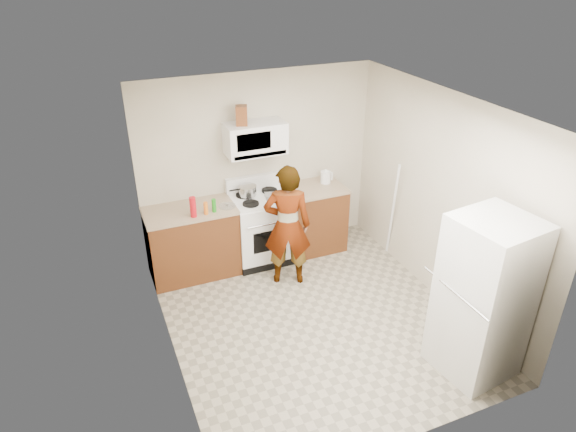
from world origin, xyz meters
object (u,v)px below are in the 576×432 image
kettle (326,177)px  saucepan (248,191)px  fridge (483,298)px  person (287,226)px  gas_range (261,227)px  microwave (255,138)px

kettle → saucepan: size_ratio=0.74×
fridge → person: bearing=110.9°
gas_range → microwave: 1.22m
gas_range → saucepan: 0.56m
microwave → kettle: bearing=-2.6°
gas_range → kettle: size_ratio=6.74×
fridge → saucepan: bearing=108.9°
gas_range → microwave: microwave is taller
kettle → gas_range: bearing=-163.3°
gas_range → person: 0.71m
microwave → gas_range: bearing=-90.0°
saucepan → person: bearing=-69.8°
kettle → saucepan: kettle is taller
gas_range → person: (0.12, -0.63, 0.31)m
gas_range → person: size_ratio=0.71×
microwave → kettle: (0.99, -0.04, -0.68)m
fridge → saucepan: 3.19m
person → kettle: person is taller
person → kettle: (0.87, 0.71, 0.22)m
microwave → kettle: 1.20m
person → saucepan: 0.79m
gas_range → microwave: bearing=90.0°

